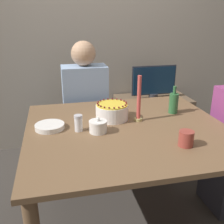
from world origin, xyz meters
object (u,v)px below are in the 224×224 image
bottle (174,103)px  person_man_blue_shirt (86,117)px  candle (139,102)px  sugar_shaker (78,123)px  tv_monitor (154,81)px  cake (112,111)px  sugar_bowl (98,126)px

bottle → person_man_blue_shirt: 0.89m
candle → bottle: (0.30, 0.09, -0.05)m
person_man_blue_shirt → candle: bearing=112.3°
bottle → sugar_shaker: bearing=-166.7°
bottle → tv_monitor: (0.21, 0.93, -0.07)m
bottle → candle: bearing=-163.4°
cake → candle: (0.17, -0.07, 0.08)m
sugar_shaker → person_man_blue_shirt: (0.14, 0.78, -0.27)m
tv_monitor → candle: bearing=-116.8°
sugar_bowl → person_man_blue_shirt: 0.86m
tv_monitor → sugar_bowl: bearing=-125.6°
sugar_shaker → bottle: size_ratio=0.51×
sugar_shaker → tv_monitor: bearing=49.6°
sugar_bowl → bottle: (0.61, 0.22, 0.04)m
sugar_bowl → person_man_blue_shirt: person_man_blue_shirt is taller
cake → person_man_blue_shirt: (-0.11, 0.62, -0.27)m
sugar_shaker → tv_monitor: size_ratio=0.21×
sugar_shaker → candle: bearing=10.9°
cake → tv_monitor: (0.69, 0.95, -0.05)m
tv_monitor → cake: bearing=-125.9°
sugar_shaker → candle: (0.42, 0.08, 0.08)m
candle → bottle: candle is taller
sugar_bowl → bottle: size_ratio=0.55×
person_man_blue_shirt → sugar_bowl: bearing=88.5°
sugar_shaker → sugar_bowl: bearing=-22.0°
cake → sugar_shaker: bearing=-148.9°
candle → person_man_blue_shirt: size_ratio=0.26×
person_man_blue_shirt → tv_monitor: person_man_blue_shirt is taller
sugar_shaker → candle: size_ratio=0.33×
candle → tv_monitor: size_ratio=0.64×
sugar_shaker → bottle: 0.75m
sugar_bowl → tv_monitor: (0.82, 1.15, -0.03)m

